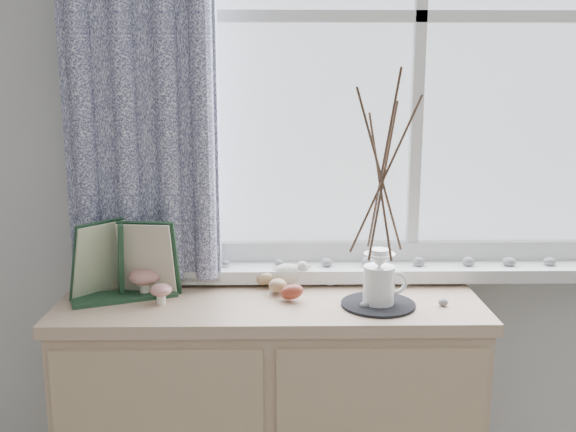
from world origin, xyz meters
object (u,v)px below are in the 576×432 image
object	(u,v)px
botanical_book	(120,262)
toadstool_cluster	(148,281)
sideboard	(271,432)
twig_pitcher	(382,171)

from	to	relation	value
botanical_book	toadstool_cluster	xyz separation A→B (m)	(0.07, 0.03, -0.07)
toadstool_cluster	sideboard	bearing A→B (deg)	-0.78
twig_pitcher	toadstool_cluster	bearing A→B (deg)	162.57
sideboard	botanical_book	xyz separation A→B (m)	(-0.42, -0.03, 0.54)
botanical_book	twig_pitcher	world-z (taller)	twig_pitcher
botanical_book	toadstool_cluster	world-z (taller)	botanical_book
sideboard	twig_pitcher	bearing A→B (deg)	-13.47
sideboard	twig_pitcher	world-z (taller)	twig_pitcher
sideboard	toadstool_cluster	size ratio (longest dim) A/B	8.17
sideboard	twig_pitcher	xyz separation A→B (m)	(0.30, -0.07, 0.80)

